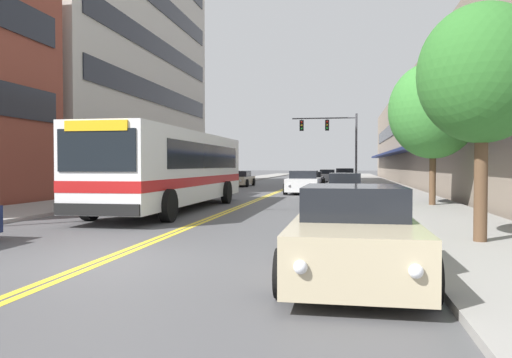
{
  "coord_description": "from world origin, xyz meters",
  "views": [
    {
      "loc": [
        4.26,
        -8.21,
        1.71
      ],
      "look_at": [
        0.14,
        14.9,
        1.06
      ],
      "focal_mm": 35.0,
      "sensor_mm": 36.0,
      "label": 1
    }
  ],
  "objects_px": {
    "car_black_parked_right_far": "(345,188)",
    "street_tree_right_near": "(482,74)",
    "street_lamp_left_near": "(4,36)",
    "car_slate_blue_parked_right_end": "(346,182)",
    "car_silver_moving_second": "(327,176)",
    "car_beige_parked_right_foreground": "(354,235)",
    "city_bus": "(175,166)",
    "traffic_signal_mast": "(334,135)",
    "car_champagne_parked_left_near": "(239,179)",
    "street_tree_right_mid": "(433,111)",
    "car_charcoal_parked_right_mid": "(345,176)",
    "car_red_parked_left_mid": "(214,182)",
    "car_white_moving_lead": "(304,183)",
    "car_dark_grey_moving_third": "(312,179)",
    "fire_hydrant": "(394,198)"
  },
  "relations": [
    {
      "from": "car_charcoal_parked_right_mid",
      "to": "car_white_moving_lead",
      "type": "distance_m",
      "value": 19.34
    },
    {
      "from": "car_champagne_parked_left_near",
      "to": "car_charcoal_parked_right_mid",
      "type": "relative_size",
      "value": 1.04
    },
    {
      "from": "car_charcoal_parked_right_mid",
      "to": "fire_hydrant",
      "type": "height_order",
      "value": "car_charcoal_parked_right_mid"
    },
    {
      "from": "car_charcoal_parked_right_mid",
      "to": "street_tree_right_mid",
      "type": "xyz_separation_m",
      "value": [
        3.48,
        -28.37,
        3.25
      ]
    },
    {
      "from": "car_black_parked_right_far",
      "to": "car_silver_moving_second",
      "type": "height_order",
      "value": "car_black_parked_right_far"
    },
    {
      "from": "car_slate_blue_parked_right_end",
      "to": "street_tree_right_near",
      "type": "bearing_deg",
      "value": -83.59
    },
    {
      "from": "car_black_parked_right_far",
      "to": "street_tree_right_mid",
      "type": "bearing_deg",
      "value": -49.32
    },
    {
      "from": "car_black_parked_right_far",
      "to": "street_lamp_left_near",
      "type": "distance_m",
      "value": 16.34
    },
    {
      "from": "car_black_parked_right_far",
      "to": "street_tree_right_near",
      "type": "distance_m",
      "value": 14.56
    },
    {
      "from": "city_bus",
      "to": "car_charcoal_parked_right_mid",
      "type": "distance_m",
      "value": 31.56
    },
    {
      "from": "car_white_moving_lead",
      "to": "traffic_signal_mast",
      "type": "relative_size",
      "value": 0.72
    },
    {
      "from": "car_champagne_parked_left_near",
      "to": "street_tree_right_mid",
      "type": "distance_m",
      "value": 22.87
    },
    {
      "from": "city_bus",
      "to": "car_white_moving_lead",
      "type": "xyz_separation_m",
      "value": [
        4.04,
        11.68,
        -1.02
      ]
    },
    {
      "from": "car_dark_grey_moving_third",
      "to": "traffic_signal_mast",
      "type": "xyz_separation_m",
      "value": [
        1.68,
        2.62,
        3.76
      ]
    },
    {
      "from": "car_beige_parked_right_foreground",
      "to": "street_tree_right_mid",
      "type": "relative_size",
      "value": 0.78
    },
    {
      "from": "traffic_signal_mast",
      "to": "street_lamp_left_near",
      "type": "bearing_deg",
      "value": -105.14
    },
    {
      "from": "car_slate_blue_parked_right_end",
      "to": "car_champagne_parked_left_near",
      "type": "bearing_deg",
      "value": 151.55
    },
    {
      "from": "car_black_parked_right_far",
      "to": "car_slate_blue_parked_right_end",
      "type": "height_order",
      "value": "car_black_parked_right_far"
    },
    {
      "from": "street_lamp_left_near",
      "to": "fire_hydrant",
      "type": "bearing_deg",
      "value": 26.43
    },
    {
      "from": "car_charcoal_parked_right_mid",
      "to": "car_silver_moving_second",
      "type": "distance_m",
      "value": 3.86
    },
    {
      "from": "car_black_parked_right_far",
      "to": "street_lamp_left_near",
      "type": "relative_size",
      "value": 0.51
    },
    {
      "from": "car_slate_blue_parked_right_end",
      "to": "street_lamp_left_near",
      "type": "height_order",
      "value": "street_lamp_left_near"
    },
    {
      "from": "car_beige_parked_right_foreground",
      "to": "fire_hydrant",
      "type": "relative_size",
      "value": 5.02
    },
    {
      "from": "car_black_parked_right_far",
      "to": "car_slate_blue_parked_right_end",
      "type": "bearing_deg",
      "value": 89.7
    },
    {
      "from": "traffic_signal_mast",
      "to": "fire_hydrant",
      "type": "height_order",
      "value": "traffic_signal_mast"
    },
    {
      "from": "street_lamp_left_near",
      "to": "street_tree_right_mid",
      "type": "height_order",
      "value": "street_lamp_left_near"
    },
    {
      "from": "car_beige_parked_right_foreground",
      "to": "car_dark_grey_moving_third",
      "type": "relative_size",
      "value": 1.01
    },
    {
      "from": "car_champagne_parked_left_near",
      "to": "car_black_parked_right_far",
      "type": "bearing_deg",
      "value": -60.3
    },
    {
      "from": "car_charcoal_parked_right_mid",
      "to": "street_lamp_left_near",
      "type": "relative_size",
      "value": 0.52
    },
    {
      "from": "car_red_parked_left_mid",
      "to": "car_dark_grey_moving_third",
      "type": "xyz_separation_m",
      "value": [
        5.88,
        8.56,
        -0.05
      ]
    },
    {
      "from": "car_red_parked_left_mid",
      "to": "car_silver_moving_second",
      "type": "height_order",
      "value": "car_red_parked_left_mid"
    },
    {
      "from": "car_white_moving_lead",
      "to": "car_charcoal_parked_right_mid",
      "type": "bearing_deg",
      "value": 82.75
    },
    {
      "from": "car_slate_blue_parked_right_end",
      "to": "traffic_signal_mast",
      "type": "relative_size",
      "value": 0.73
    },
    {
      "from": "car_dark_grey_moving_third",
      "to": "street_tree_right_near",
      "type": "xyz_separation_m",
      "value": [
        5.44,
        -29.41,
        3.02
      ]
    },
    {
      "from": "car_silver_moving_second",
      "to": "street_tree_right_mid",
      "type": "bearing_deg",
      "value": -80.58
    },
    {
      "from": "car_beige_parked_right_foreground",
      "to": "street_lamp_left_near",
      "type": "distance_m",
      "value": 11.48
    },
    {
      "from": "car_silver_moving_second",
      "to": "car_champagne_parked_left_near",
      "type": "bearing_deg",
      "value": -118.28
    },
    {
      "from": "car_charcoal_parked_right_mid",
      "to": "traffic_signal_mast",
      "type": "xyz_separation_m",
      "value": [
        -0.96,
        -6.27,
        3.67
      ]
    },
    {
      "from": "city_bus",
      "to": "car_champagne_parked_left_near",
      "type": "xyz_separation_m",
      "value": [
        -2.12,
        21.63,
        -1.09
      ]
    },
    {
      "from": "car_silver_moving_second",
      "to": "street_tree_right_near",
      "type": "xyz_separation_m",
      "value": [
        4.59,
        -41.73,
        3.0
      ]
    },
    {
      "from": "car_charcoal_parked_right_mid",
      "to": "street_tree_right_mid",
      "type": "bearing_deg",
      "value": -83.01
    },
    {
      "from": "car_silver_moving_second",
      "to": "car_beige_parked_right_foreground",
      "type": "bearing_deg",
      "value": -87.54
    },
    {
      "from": "city_bus",
      "to": "car_slate_blue_parked_right_end",
      "type": "relative_size",
      "value": 2.74
    },
    {
      "from": "city_bus",
      "to": "traffic_signal_mast",
      "type": "xyz_separation_m",
      "value": [
        5.52,
        24.6,
        2.66
      ]
    },
    {
      "from": "car_charcoal_parked_right_mid",
      "to": "car_white_moving_lead",
      "type": "relative_size",
      "value": 1.06
    },
    {
      "from": "city_bus",
      "to": "car_slate_blue_parked_right_end",
      "type": "height_order",
      "value": "city_bus"
    },
    {
      "from": "car_black_parked_right_far",
      "to": "car_charcoal_parked_right_mid",
      "type": "bearing_deg",
      "value": 90.01
    },
    {
      "from": "car_white_moving_lead",
      "to": "street_lamp_left_near",
      "type": "xyz_separation_m",
      "value": [
        -6.82,
        -17.77,
        4.63
      ]
    },
    {
      "from": "car_silver_moving_second",
      "to": "car_black_parked_right_far",
      "type": "bearing_deg",
      "value": -86.29
    },
    {
      "from": "car_red_parked_left_mid",
      "to": "car_champagne_parked_left_near",
      "type": "bearing_deg",
      "value": 90.57
    }
  ]
}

